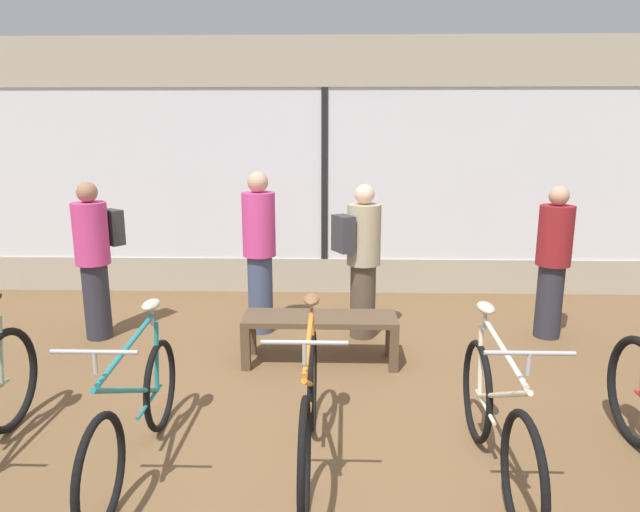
{
  "coord_description": "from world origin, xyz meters",
  "views": [
    {
      "loc": [
        0.15,
        -3.61,
        2.15
      ],
      "look_at": [
        0.0,
        1.59,
        0.95
      ],
      "focal_mm": 32.0,
      "sensor_mm": 36.0,
      "label": 1
    }
  ],
  "objects_px": {
    "bicycle_right": "(496,421)",
    "customer_by_window": "(95,256)",
    "customer_mid_floor": "(553,260)",
    "customer_near_bench": "(362,257)",
    "display_bench": "(320,324)",
    "bicycle_center": "(309,408)",
    "customer_near_rack": "(259,250)",
    "bicycle_left": "(135,414)"
  },
  "relations": [
    {
      "from": "bicycle_right",
      "to": "customer_by_window",
      "type": "relative_size",
      "value": 1.06
    },
    {
      "from": "customer_mid_floor",
      "to": "customer_near_bench",
      "type": "height_order",
      "value": "customer_near_bench"
    },
    {
      "from": "display_bench",
      "to": "customer_mid_floor",
      "type": "xyz_separation_m",
      "value": [
        2.34,
        0.74,
        0.45
      ]
    },
    {
      "from": "bicycle_center",
      "to": "customer_near_rack",
      "type": "distance_m",
      "value": 2.58
    },
    {
      "from": "bicycle_left",
      "to": "customer_near_rack",
      "type": "relative_size",
      "value": 1.01
    },
    {
      "from": "bicycle_left",
      "to": "customer_by_window",
      "type": "xyz_separation_m",
      "value": [
        -1.17,
        2.29,
        0.49
      ]
    },
    {
      "from": "bicycle_center",
      "to": "customer_by_window",
      "type": "xyz_separation_m",
      "value": [
        -2.27,
        2.23,
        0.46
      ]
    },
    {
      "from": "customer_near_bench",
      "to": "customer_by_window",
      "type": "bearing_deg",
      "value": -178.19
    },
    {
      "from": "bicycle_center",
      "to": "bicycle_right",
      "type": "bearing_deg",
      "value": -5.26
    },
    {
      "from": "display_bench",
      "to": "bicycle_right",
      "type": "bearing_deg",
      "value": -57.26
    },
    {
      "from": "customer_by_window",
      "to": "customer_mid_floor",
      "type": "xyz_separation_m",
      "value": [
        4.63,
        0.14,
        -0.05
      ]
    },
    {
      "from": "display_bench",
      "to": "customer_by_window",
      "type": "bearing_deg",
      "value": 165.5
    },
    {
      "from": "customer_by_window",
      "to": "customer_near_bench",
      "type": "distance_m",
      "value": 2.69
    },
    {
      "from": "bicycle_center",
      "to": "display_bench",
      "type": "relative_size",
      "value": 1.25
    },
    {
      "from": "customer_mid_floor",
      "to": "bicycle_left",
      "type": "bearing_deg",
      "value": -144.8
    },
    {
      "from": "display_bench",
      "to": "customer_mid_floor",
      "type": "height_order",
      "value": "customer_mid_floor"
    },
    {
      "from": "customer_mid_floor",
      "to": "customer_near_bench",
      "type": "distance_m",
      "value": 1.94
    },
    {
      "from": "customer_by_window",
      "to": "customer_mid_floor",
      "type": "distance_m",
      "value": 4.63
    },
    {
      "from": "customer_by_window",
      "to": "customer_near_bench",
      "type": "xyz_separation_m",
      "value": [
        2.69,
        0.09,
        -0.01
      ]
    },
    {
      "from": "bicycle_right",
      "to": "customer_by_window",
      "type": "xyz_separation_m",
      "value": [
        -3.41,
        2.34,
        0.47
      ]
    },
    {
      "from": "display_bench",
      "to": "customer_by_window",
      "type": "relative_size",
      "value": 0.87
    },
    {
      "from": "customer_near_rack",
      "to": "customer_mid_floor",
      "type": "height_order",
      "value": "customer_near_rack"
    },
    {
      "from": "customer_by_window",
      "to": "display_bench",
      "type": "bearing_deg",
      "value": -14.5
    },
    {
      "from": "customer_mid_floor",
      "to": "customer_near_bench",
      "type": "bearing_deg",
      "value": -178.25
    },
    {
      "from": "bicycle_center",
      "to": "display_bench",
      "type": "bearing_deg",
      "value": 89.21
    },
    {
      "from": "bicycle_center",
      "to": "customer_mid_floor",
      "type": "distance_m",
      "value": 3.38
    },
    {
      "from": "bicycle_left",
      "to": "customer_near_bench",
      "type": "bearing_deg",
      "value": 57.44
    },
    {
      "from": "bicycle_left",
      "to": "customer_by_window",
      "type": "height_order",
      "value": "customer_by_window"
    },
    {
      "from": "customer_near_bench",
      "to": "bicycle_center",
      "type": "bearing_deg",
      "value": -100.39
    },
    {
      "from": "display_bench",
      "to": "customer_by_window",
      "type": "height_order",
      "value": "customer_by_window"
    },
    {
      "from": "bicycle_right",
      "to": "customer_near_rack",
      "type": "bearing_deg",
      "value": 124.77
    },
    {
      "from": "bicycle_left",
      "to": "customer_mid_floor",
      "type": "height_order",
      "value": "customer_mid_floor"
    },
    {
      "from": "customer_near_bench",
      "to": "customer_near_rack",
      "type": "bearing_deg",
      "value": 172.85
    },
    {
      "from": "customer_by_window",
      "to": "customer_mid_floor",
      "type": "height_order",
      "value": "customer_by_window"
    },
    {
      "from": "bicycle_center",
      "to": "customer_mid_floor",
      "type": "height_order",
      "value": "customer_mid_floor"
    },
    {
      "from": "customer_near_bench",
      "to": "display_bench",
      "type": "bearing_deg",
      "value": -120.72
    },
    {
      "from": "bicycle_left",
      "to": "customer_mid_floor",
      "type": "distance_m",
      "value": 4.25
    },
    {
      "from": "bicycle_center",
      "to": "customer_by_window",
      "type": "bearing_deg",
      "value": 135.4
    },
    {
      "from": "bicycle_right",
      "to": "customer_mid_floor",
      "type": "xyz_separation_m",
      "value": [
        1.21,
        2.48,
        0.43
      ]
    },
    {
      "from": "bicycle_right",
      "to": "customer_near_bench",
      "type": "relative_size",
      "value": 1.08
    },
    {
      "from": "bicycle_right",
      "to": "customer_near_bench",
      "type": "bearing_deg",
      "value": 106.57
    },
    {
      "from": "bicycle_left",
      "to": "customer_mid_floor",
      "type": "xyz_separation_m",
      "value": [
        3.45,
        2.43,
        0.44
      ]
    }
  ]
}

